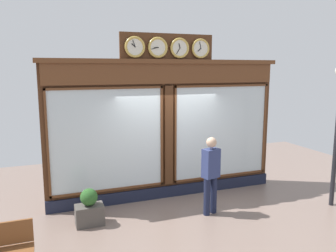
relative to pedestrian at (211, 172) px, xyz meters
name	(u,v)px	position (x,y,z in m)	size (l,w,h in m)	color
shop_facade	(166,128)	(0.50, -1.38, 0.76)	(5.81, 0.42, 3.90)	#4C2B16
pedestrian	(211,172)	(0.00, 0.00, 0.00)	(0.41, 0.31, 1.69)	#191E38
planter_box	(90,215)	(2.51, -0.39, -0.73)	(0.56, 0.36, 0.41)	#4C4742
planter_shrub	(89,197)	(2.51, -0.39, -0.35)	(0.35, 0.35, 0.35)	#285623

